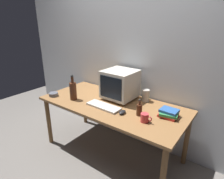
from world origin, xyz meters
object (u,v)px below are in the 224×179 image
Objects in this scene: computer_mouse at (122,112)px; metal_canister at (146,96)px; keyboard at (104,106)px; cd_spindle at (54,94)px; bottle_short at (139,109)px; crt_monitor at (120,84)px; bottle_tall at (73,90)px; mug at (145,118)px; book_stack at (169,113)px.

metal_canister is at bearing 82.13° from computer_mouse.
keyboard is at bearing 176.96° from computer_mouse.
metal_canister reaches higher than cd_spindle.
computer_mouse is 0.67× the size of metal_canister.
computer_mouse is at bearing -153.37° from bottle_short.
bottle_tall is (-0.46, -0.37, -0.07)m from crt_monitor.
crt_monitor is at bearing 30.92° from cd_spindle.
cd_spindle is at bearing -174.99° from mug.
computer_mouse is at bearing 6.96° from cd_spindle.
crt_monitor is at bearing 125.95° from computer_mouse.
crt_monitor is 0.90m from cd_spindle.
metal_canister is at bearing 28.51° from cd_spindle.
mug is 0.52m from metal_canister.
bottle_short is 0.91× the size of book_stack.
metal_canister is (-0.38, 0.22, 0.03)m from book_stack.
keyboard is at bearing 9.63° from cd_spindle.
book_stack is at bearing 13.58° from bottle_tall.
bottle_short reaches higher than keyboard.
keyboard is 0.26m from computer_mouse.
computer_mouse is at bearing 3.42° from bottle_tall.
cd_spindle reaches higher than keyboard.
mug is at bearing -4.62° from computer_mouse.
keyboard is 1.29× the size of bottle_tall.
bottle_short is 1.19m from cd_spindle.
crt_monitor is at bearing -158.00° from metal_canister.
keyboard is at bearing 5.85° from bottle_tall.
bottle_tall is at bearing -172.32° from keyboard.
crt_monitor reaches higher than bottle_short.
crt_monitor reaches higher than book_stack.
mug is at bearing -121.92° from book_stack.
keyboard is 3.50× the size of mug.
keyboard is 2.80× the size of metal_canister.
keyboard is 3.50× the size of cd_spindle.
bottle_tall is 2.72× the size of cd_spindle.
computer_mouse is 0.54× the size of bottle_short.
keyboard is 0.73m from book_stack.
bottle_tall is 1.75× the size of bottle_short.
crt_monitor reaches higher than metal_canister.
metal_canister is (-0.23, 0.46, 0.03)m from mug.
cd_spindle is at bearing -164.85° from bottle_tall.
keyboard is 2.25× the size of bottle_short.
bottle_short is at bearing 12.06° from keyboard.
metal_canister is (-0.12, 0.37, 0.01)m from bottle_short.
bottle_short reaches higher than metal_canister.
bottle_tall reaches higher than book_stack.
metal_canister is (0.30, 0.12, -0.12)m from crt_monitor.
metal_canister is (0.76, 0.49, -0.05)m from bottle_tall.
book_stack reaches higher than cd_spindle.
crt_monitor is at bearing 147.43° from mug.
computer_mouse is (0.26, -0.00, 0.01)m from keyboard.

